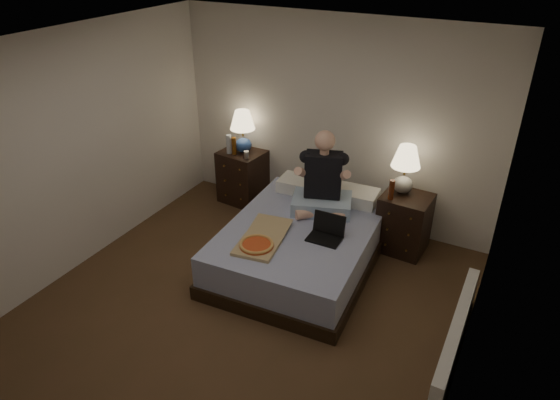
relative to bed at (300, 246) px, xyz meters
The scene contains 18 objects.
floor 1.10m from the bed, 98.92° to the right, with size 4.00×4.50×0.00m, color brown.
ceiling 2.49m from the bed, 98.92° to the right, with size 4.00×4.50×0.00m, color white.
wall_back 1.57m from the bed, 97.91° to the left, with size 4.00×2.50×0.00m, color white.
wall_left 2.61m from the bed, 154.00° to the right, with size 4.50×2.50×0.00m, color white.
wall_right 2.34m from the bed, 29.94° to the right, with size 4.50×2.50×0.00m, color white.
bed is the anchor object (origin of this frame).
nightstand_left 1.67m from the bed, 143.57° to the left, with size 0.55×0.49×0.71m, color black.
nightstand_right 1.24m from the bed, 42.95° to the left, with size 0.53×0.47×0.69m, color black.
lamp_left 1.81m from the bed, 143.00° to the left, with size 0.32×0.32×0.56m, color #25458B, non-canonical shape.
lamp_right 1.42m from the bed, 48.07° to the left, with size 0.32×0.32×0.56m, color gray, non-canonical shape.
water_bottle 1.80m from the bed, 149.14° to the left, with size 0.07×0.07×0.25m, color silver.
soda_can 1.53m from the bed, 144.71° to the left, with size 0.07×0.07×0.10m, color beige.
beer_bottle_left 1.74m from the bed, 147.76° to the left, with size 0.06×0.06×0.23m, color #5E340D.
beer_bottle_right 1.16m from the bed, 42.75° to the left, with size 0.06×0.06×0.23m, color #53200B.
person 0.83m from the bed, 82.93° to the left, with size 0.66×0.52×0.93m, color black, non-canonical shape.
laptop 0.50m from the bed, 18.98° to the right, with size 0.34×0.28×0.24m, color black, non-canonical shape.
pizza_box 0.68m from the bed, 109.35° to the right, with size 0.40×0.76×0.08m, color tan, non-canonical shape.
radiator 1.85m from the bed, 17.89° to the right, with size 0.10×1.60×0.40m, color white.
Camera 1 is at (2.09, -3.04, 3.31)m, focal length 32.00 mm.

